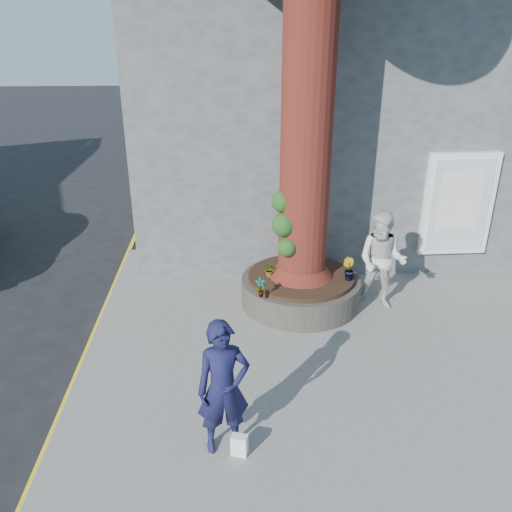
{
  "coord_description": "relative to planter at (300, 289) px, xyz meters",
  "views": [
    {
      "loc": [
        -0.71,
        -6.62,
        4.83
      ],
      "look_at": [
        -0.09,
        1.74,
        1.25
      ],
      "focal_mm": 35.0,
      "sensor_mm": 36.0,
      "label": 1
    }
  ],
  "objects": [
    {
      "name": "plant_d",
      "position": [
        -0.6,
        -0.03,
        0.45
      ],
      "size": [
        0.33,
        0.33,
        0.28
      ],
      "primitive_type": "imported",
      "rotation": [
        0.0,
        0.0,
        5.53
      ],
      "color": "gray",
      "rests_on": "planter"
    },
    {
      "name": "yellow_line",
      "position": [
        -3.85,
        -1.0,
        -0.41
      ],
      "size": [
        0.1,
        30.0,
        0.01
      ],
      "primitive_type": "cube",
      "color": "yellow",
      "rests_on": "ground"
    },
    {
      "name": "woman",
      "position": [
        1.48,
        -0.25,
        0.66
      ],
      "size": [
        1.17,
        1.09,
        1.91
      ],
      "primitive_type": "imported",
      "rotation": [
        0.0,
        0.0,
        -0.54
      ],
      "color": "silver",
      "rests_on": "pavement"
    },
    {
      "name": "stone_shop",
      "position": [
        1.7,
        5.2,
        2.75
      ],
      "size": [
        10.3,
        8.3,
        6.3
      ],
      "color": "#515356",
      "rests_on": "ground"
    },
    {
      "name": "ground",
      "position": [
        -0.8,
        -2.0,
        -0.41
      ],
      "size": [
        120.0,
        120.0,
        0.0
      ],
      "primitive_type": "plane",
      "color": "black",
      "rests_on": "ground"
    },
    {
      "name": "shopping_bag",
      "position": [
        -1.36,
        -3.87,
        -0.15
      ],
      "size": [
        0.23,
        0.18,
        0.28
      ],
      "primitive_type": "cube",
      "rotation": [
        0.0,
        0.0,
        -0.31
      ],
      "color": "white",
      "rests_on": "pavement"
    },
    {
      "name": "plant_b",
      "position": [
        0.85,
        -0.27,
        0.52
      ],
      "size": [
        0.31,
        0.32,
        0.43
      ],
      "primitive_type": "imported",
      "rotation": [
        0.0,
        0.0,
        2.09
      ],
      "color": "gray",
      "rests_on": "planter"
    },
    {
      "name": "planter",
      "position": [
        0.0,
        0.0,
        0.0
      ],
      "size": [
        2.3,
        2.3,
        0.6
      ],
      "color": "black",
      "rests_on": "pavement"
    },
    {
      "name": "pavement",
      "position": [
        0.7,
        -1.0,
        -0.35
      ],
      "size": [
        9.0,
        8.0,
        0.12
      ],
      "primitive_type": "cube",
      "color": "slate",
      "rests_on": "ground"
    },
    {
      "name": "plant_c",
      "position": [
        0.35,
        0.06,
        0.47
      ],
      "size": [
        0.2,
        0.2,
        0.32
      ],
      "primitive_type": "imported",
      "rotation": [
        0.0,
        0.0,
        3.29
      ],
      "color": "gray",
      "rests_on": "planter"
    },
    {
      "name": "plant_a",
      "position": [
        -0.85,
        -0.85,
        0.49
      ],
      "size": [
        0.22,
        0.17,
        0.36
      ],
      "primitive_type": "imported",
      "rotation": [
        0.0,
        0.0,
        0.26
      ],
      "color": "gray",
      "rests_on": "planter"
    },
    {
      "name": "man",
      "position": [
        -1.54,
        -3.72,
        0.6
      ],
      "size": [
        0.71,
        0.53,
        1.79
      ],
      "primitive_type": "imported",
      "rotation": [
        0.0,
        0.0,
        0.16
      ],
      "color": "#141438",
      "rests_on": "pavement"
    }
  ]
}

